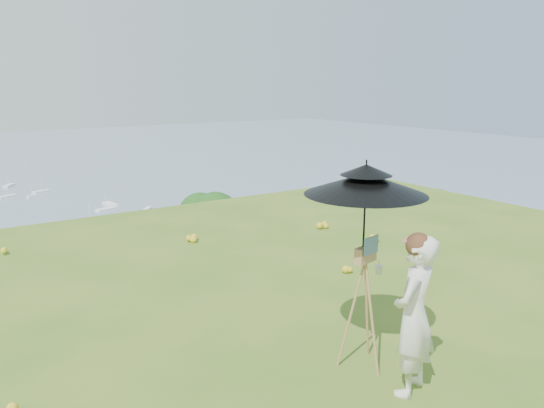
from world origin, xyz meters
TOP-DOWN VIEW (x-y plane):
  - ground at (0.00, 0.00)m, footprint 14.00×14.00m
  - slope_trees at (0.00, 35.00)m, footprint 110.00×50.00m
  - wildflowers at (0.00, 0.25)m, footprint 10.00×10.50m
  - painter at (-1.25, -1.62)m, footprint 0.67×0.56m
  - field_easel at (-1.31, -1.01)m, footprint 0.64×0.64m
  - sun_umbrella at (-1.32, -0.98)m, footprint 1.53×1.53m
  - painter_cap at (-1.25, -1.62)m, footprint 0.30×0.33m

SIDE VIEW (x-z plane):
  - slope_trees at x=0.00m, z-range -18.00..-12.00m
  - ground at x=0.00m, z-range 0.00..0.00m
  - wildflowers at x=0.00m, z-range 0.00..0.12m
  - field_easel at x=-1.31m, z-range 0.00..1.41m
  - painter at x=-1.25m, z-range 0.00..1.55m
  - painter_cap at x=-1.25m, z-range 1.46..1.56m
  - sun_umbrella at x=-1.32m, z-range 1.16..2.16m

